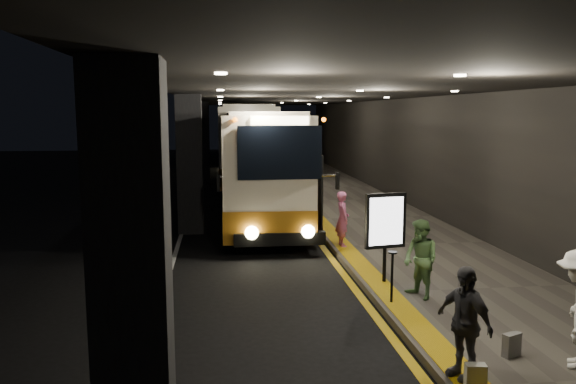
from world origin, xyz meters
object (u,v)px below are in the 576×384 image
stanchion_post (392,278)px  passenger_boarding (342,219)px  coach_second (247,147)px  passenger_waiting_grey (464,322)px  bag_polka (512,345)px  passenger_waiting_green (421,259)px  bag_plain (475,376)px  coach_main (263,169)px  info_sign (386,222)px  coach_third (239,139)px

stanchion_post → passenger_boarding: bearing=89.4°
coach_second → stanchion_post: (1.81, -20.54, -1.31)m
passenger_waiting_grey → bag_polka: (1.03, 0.55, -0.62)m
passenger_waiting_green → bag_plain: 3.77m
coach_main → passenger_waiting_grey: 13.26m
coach_main → passenger_waiting_grey: bearing=-79.8°
passenger_waiting_grey → stanchion_post: bearing=157.8°
coach_main → coach_second: coach_second is taller
coach_main → info_sign: bearing=-74.5°
passenger_boarding → passenger_waiting_grey: bearing=176.5°
passenger_waiting_green → stanchion_post: size_ratio=1.58×
bag_plain → info_sign: size_ratio=0.17×
coach_third → bag_plain: size_ratio=33.75×
coach_third → bag_polka: coach_third is taller
stanchion_post → bag_polka: bearing=-67.3°
coach_second → stanchion_post: size_ratio=12.94×
coach_third → bag_plain: coach_third is taller
passenger_boarding → coach_main: bearing=15.6°
passenger_waiting_grey → coach_second: bearing=161.4°
coach_second → bag_plain: 24.15m
coach_main → coach_second: (-0.05, 10.57, 0.16)m
coach_second → passenger_waiting_green: 20.51m
coach_third → passenger_waiting_grey: 38.21m
passenger_waiting_grey → info_sign: size_ratio=0.82×
passenger_boarding → passenger_waiting_green: passenger_waiting_green is taller
passenger_waiting_green → stanchion_post: passenger_waiting_green is taller
coach_third → info_sign: (2.05, -33.69, -0.26)m
passenger_waiting_grey → bag_polka: size_ratio=4.43×
coach_main → passenger_waiting_green: size_ratio=7.62×
coach_main → passenger_waiting_green: coach_main is taller
coach_main → bag_polka: bearing=-74.9°
coach_third → passenger_boarding: bearing=-86.2°
passenger_waiting_green → bag_plain: passenger_waiting_green is taller
passenger_waiting_grey → bag_plain: size_ratio=4.71×
passenger_boarding → bag_plain: size_ratio=4.50×
coach_main → coach_third: coach_main is taller
passenger_boarding → bag_polka: passenger_boarding is taller
passenger_boarding → passenger_waiting_grey: 7.86m
info_sign → passenger_waiting_grey: bearing=-103.2°
coach_main → bag_plain: (1.85, -13.45, -1.48)m
coach_third → info_sign: bearing=-86.2°
bag_polka → info_sign: 4.17m
coach_second → coach_third: coach_second is taller
passenger_waiting_grey → bag_plain: passenger_waiting_grey is taller
passenger_waiting_green → coach_main: bearing=172.3°
passenger_waiting_green → stanchion_post: (-0.64, -0.20, -0.29)m
passenger_waiting_green → bag_polka: passenger_waiting_green is taller
coach_main → bag_polka: (2.85, -12.55, -1.47)m
coach_second → bag_plain: (1.89, -24.02, -1.64)m
passenger_waiting_green → info_sign: bearing=177.7°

